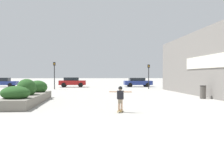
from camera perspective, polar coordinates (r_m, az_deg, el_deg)
ground_plane at (r=6.09m, az=7.87°, el=-15.57°), size 300.00×300.00×0.00m
planter_box at (r=17.38m, az=-18.58°, el=-2.32°), size 1.72×8.22×1.60m
skateboard at (r=12.46m, az=1.92°, el=-6.15°), size 0.39×0.71×0.09m
skateboarder at (r=12.37m, az=1.92°, el=-2.70°), size 1.10×0.40×1.21m
trash_bin at (r=20.84m, az=20.07°, el=-1.75°), size 0.49×0.49×1.03m
car_leftmost at (r=40.72m, az=21.51°, el=0.38°), size 4.60×1.93×1.46m
car_center_left at (r=39.04m, az=-9.07°, el=0.47°), size 4.09×1.85×1.50m
car_center_right at (r=42.97m, az=-23.88°, el=0.41°), size 4.65×1.90×1.45m
car_rightmost at (r=39.89m, az=5.87°, el=0.45°), size 4.37×2.06×1.43m
traffic_light_left at (r=33.24m, az=-13.04°, el=2.95°), size 0.28×0.30×3.55m
traffic_light_right at (r=34.09m, az=8.38°, el=2.70°), size 0.28×0.30×3.30m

